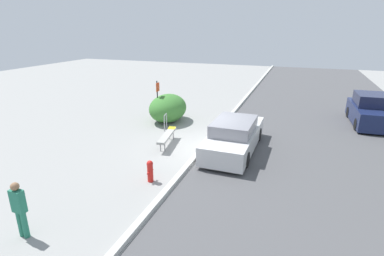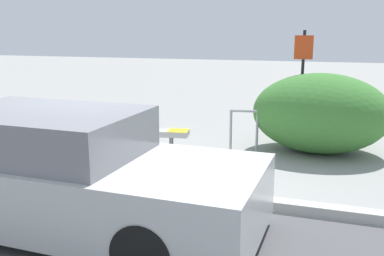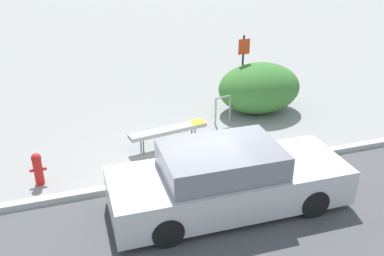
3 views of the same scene
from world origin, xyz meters
name	(u,v)px [view 3 (image 3 of 3)]	position (x,y,z in m)	size (l,w,h in m)	color
ground_plane	(200,176)	(0.00, 0.00, 0.00)	(60.00, 60.00, 0.00)	gray
curb	(200,174)	(0.00, 0.00, 0.07)	(60.00, 0.20, 0.13)	#B7B7B2
bench	(169,130)	(-0.29, 1.64, 0.46)	(2.11, 0.66, 0.53)	#515156
bike_rack	(223,107)	(1.59, 2.58, 0.50)	(0.55, 0.16, 0.83)	#99999E
sign_post	(243,65)	(2.55, 3.46, 1.38)	(0.36, 0.08, 2.30)	black
fire_hydrant	(38,168)	(-3.50, 0.81, 0.41)	(0.36, 0.22, 0.77)	red
shrub_hedge	(259,88)	(2.95, 3.05, 0.76)	(2.55, 1.93, 1.52)	#3D7A33
parked_car_near	(227,180)	(0.14, -1.27, 0.64)	(4.81, 1.83, 1.38)	black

